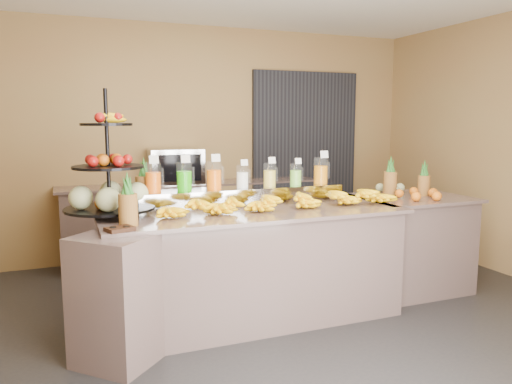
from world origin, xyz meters
TOP-DOWN VIEW (x-y plane):
  - ground at (0.00, 0.00)m, footprint 6.00×6.00m
  - room_envelope at (0.19, 0.79)m, footprint 6.04×5.02m
  - buffet_counter at (-0.12, 0.26)m, footprint 2.75×1.25m
  - right_counter at (1.70, 0.40)m, footprint 1.08×0.88m
  - back_ledge at (0.00, 2.25)m, footprint 3.10×0.55m
  - pitcher_tray at (0.01, 0.58)m, footprint 1.85×0.30m
  - juice_pitcher_orange_a at (-0.77, 0.58)m, footprint 0.13×0.14m
  - juice_pitcher_green at (-0.51, 0.58)m, footprint 0.13×0.13m
  - juice_pitcher_orange_b at (-0.25, 0.58)m, footprint 0.13×0.14m
  - juice_pitcher_milk at (0.01, 0.58)m, footprint 0.11×0.11m
  - juice_pitcher_lemon at (0.27, 0.58)m, footprint 0.11×0.12m
  - juice_pitcher_lime at (0.53, 0.58)m, footprint 0.11×0.11m
  - juice_pitcher_orange_c at (0.79, 0.58)m, footprint 0.13×0.14m
  - banana_heap at (0.25, 0.26)m, footprint 2.14×0.19m
  - fruit_stand at (-1.08, 0.48)m, footprint 0.86×0.86m
  - condiment_caddy at (-1.12, -0.12)m, footprint 0.21×0.18m
  - pineapple_left_a at (-1.04, 0.03)m, footprint 0.13×0.13m
  - pineapple_left_b at (-0.82, 0.70)m, footprint 0.15×0.15m
  - right_fruit_pile at (1.67, 0.36)m, footprint 0.45×0.43m
  - oven_warmer at (-0.21, 2.25)m, footprint 0.63×0.45m

SIDE VIEW (x-z plane):
  - ground at x=0.00m, z-range 0.00..0.00m
  - buffet_counter at x=-0.12m, z-range 0.00..0.93m
  - back_ledge at x=0.00m, z-range 0.00..0.93m
  - right_counter at x=1.70m, z-range 0.00..0.93m
  - condiment_caddy at x=-1.12m, z-range 0.93..0.96m
  - pitcher_tray at x=0.01m, z-range 0.93..1.08m
  - right_fruit_pile at x=1.67m, z-range 0.89..1.13m
  - banana_heap at x=0.25m, z-range 0.93..1.10m
  - pineapple_left_a at x=-1.04m, z-range 0.88..1.26m
  - pineapple_left_b at x=-0.82m, z-range 0.88..1.31m
  - oven_warmer at x=-0.21m, z-range 0.93..1.34m
  - juice_pitcher_lime at x=0.53m, z-range 1.04..1.30m
  - juice_pitcher_milk at x=0.01m, z-range 1.04..1.30m
  - juice_pitcher_lemon at x=0.27m, z-range 1.04..1.31m
  - fruit_stand at x=-1.08m, z-range 0.69..1.66m
  - juice_pitcher_green at x=-0.51m, z-range 1.03..1.34m
  - juice_pitcher_orange_b at x=-0.25m, z-range 1.03..1.34m
  - juice_pitcher_orange_a at x=-0.77m, z-range 1.03..1.35m
  - juice_pitcher_orange_c at x=0.79m, z-range 1.03..1.35m
  - room_envelope at x=0.19m, z-range 0.47..3.29m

